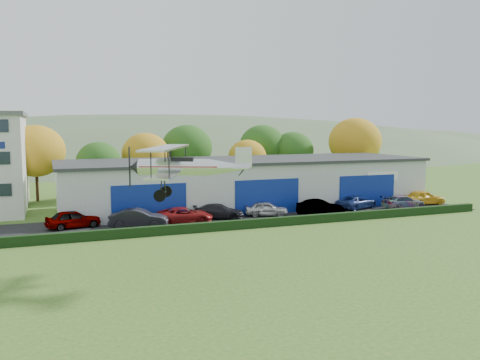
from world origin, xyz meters
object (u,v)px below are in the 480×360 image
object	(u,v)px
car_5	(320,208)
car_8	(424,197)
hangar	(246,182)
car_1	(139,218)
car_6	(357,202)
car_2	(185,215)
biplane	(184,165)
car_7	(403,202)
car_3	(219,211)
car_0	(73,219)
car_4	(266,209)

from	to	relation	value
car_5	car_8	size ratio (longest dim) A/B	1.00
hangar	car_1	world-z (taller)	hangar
hangar	car_6	distance (m)	12.40
car_6	car_5	bearing A→B (deg)	91.47
hangar	car_2	bearing A→B (deg)	-140.07
hangar	biplane	xyz separation A→B (m)	(-13.09, -23.09, 4.01)
car_6	car_7	distance (m)	5.08
hangar	car_3	size ratio (longest dim) A/B	8.35
car_2	car_6	size ratio (longest dim) A/B	1.04
car_0	car_3	world-z (taller)	car_0
car_3	biplane	size ratio (longest dim) A/B	0.59
car_4	car_8	distance (m)	19.73
hangar	biplane	bearing A→B (deg)	-119.55
car_7	car_2	bearing A→B (deg)	89.84
car_6	car_1	bearing A→B (deg)	74.98
car_2	car_5	bearing A→B (deg)	-84.51
hangar	car_4	xyz separation A→B (m)	(-0.50, -6.93, -1.88)
car_4	car_7	bearing A→B (deg)	-73.61
car_5	car_8	distance (m)	14.71
car_3	car_4	world-z (taller)	car_4
car_3	car_6	world-z (taller)	car_3
car_8	biplane	size ratio (longest dim) A/B	0.58
car_3	biplane	xyz separation A→B (m)	(-7.70, -16.52, 5.91)
car_3	car_2	bearing A→B (deg)	127.59
hangar	car_0	size ratio (longest dim) A/B	8.68
car_4	car_7	distance (m)	15.76
hangar	car_7	bearing A→B (deg)	-28.24
car_1	biplane	xyz separation A→B (m)	(0.33, -14.77, 5.78)
car_1	car_6	distance (m)	23.96
car_4	car_6	size ratio (longest dim) A/B	0.84
hangar	car_4	world-z (taller)	hangar
car_4	car_8	world-z (taller)	car_8
car_1	car_2	size ratio (longest dim) A/B	0.97
car_0	car_6	xyz separation A→B (m)	(29.29, -0.08, -0.09)
car_2	car_3	xyz separation A→B (m)	(3.70, 1.03, -0.02)
car_5	car_1	bearing A→B (deg)	113.75
car_0	car_4	world-z (taller)	car_0
car_7	biplane	world-z (taller)	biplane
car_2	car_3	bearing A→B (deg)	-64.71
car_2	car_7	size ratio (longest dim) A/B	1.07
car_4	biplane	distance (m)	21.31
car_0	car_3	distance (m)	13.44
car_0	car_2	world-z (taller)	car_0
car_2	car_7	bearing A→B (deg)	-81.60
car_3	car_5	bearing A→B (deg)	-79.50
hangar	car_5	bearing A→B (deg)	-61.71
car_2	car_5	distance (m)	13.76
car_6	car_0	bearing A→B (deg)	70.16
car_8	car_3	bearing A→B (deg)	93.96
car_5	car_0	bearing A→B (deg)	109.04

